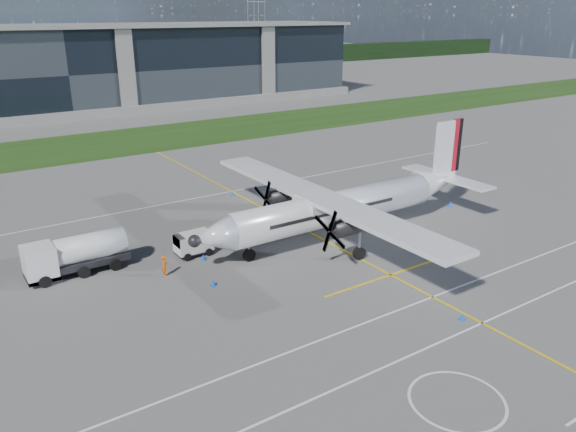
{
  "coord_description": "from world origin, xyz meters",
  "views": [
    {
      "loc": [
        -23.45,
        -32.19,
        17.89
      ],
      "look_at": [
        -0.56,
        1.98,
        2.83
      ],
      "focal_mm": 35.0,
      "sensor_mm": 36.0,
      "label": 1
    }
  ],
  "objects_px": {
    "turboprop_aircraft": "(345,187)",
    "fuel_tanker_truck": "(69,257)",
    "safety_cone_tail": "(450,204)",
    "pylon_east": "(256,20)",
    "ground_crew_person": "(164,264)",
    "safety_cone_stbdwing": "(232,194)",
    "safety_cone_portwing": "(463,316)",
    "baggage_tug": "(193,244)",
    "safety_cone_nose_port": "(213,282)",
    "safety_cone_nose_stbd": "(203,257)"
  },
  "relations": [
    {
      "from": "turboprop_aircraft",
      "to": "fuel_tanker_truck",
      "type": "height_order",
      "value": "turboprop_aircraft"
    },
    {
      "from": "safety_cone_tail",
      "to": "turboprop_aircraft",
      "type": "bearing_deg",
      "value": -179.73
    },
    {
      "from": "pylon_east",
      "to": "ground_crew_person",
      "type": "relative_size",
      "value": 16.73
    },
    {
      "from": "safety_cone_stbdwing",
      "to": "safety_cone_portwing",
      "type": "distance_m",
      "value": 29.62
    },
    {
      "from": "baggage_tug",
      "to": "safety_cone_portwing",
      "type": "height_order",
      "value": "baggage_tug"
    },
    {
      "from": "safety_cone_nose_port",
      "to": "safety_cone_tail",
      "type": "relative_size",
      "value": 1.0
    },
    {
      "from": "fuel_tanker_truck",
      "to": "turboprop_aircraft",
      "type": "bearing_deg",
      "value": -13.7
    },
    {
      "from": "safety_cone_nose_port",
      "to": "safety_cone_tail",
      "type": "distance_m",
      "value": 26.76
    },
    {
      "from": "ground_crew_person",
      "to": "safety_cone_portwing",
      "type": "relative_size",
      "value": 3.59
    },
    {
      "from": "turboprop_aircraft",
      "to": "baggage_tug",
      "type": "relative_size",
      "value": 9.62
    },
    {
      "from": "baggage_tug",
      "to": "safety_cone_nose_port",
      "type": "bearing_deg",
      "value": -101.35
    },
    {
      "from": "turboprop_aircraft",
      "to": "baggage_tug",
      "type": "bearing_deg",
      "value": 164.3
    },
    {
      "from": "safety_cone_stbdwing",
      "to": "turboprop_aircraft",
      "type": "bearing_deg",
      "value": -80.05
    },
    {
      "from": "ground_crew_person",
      "to": "safety_cone_portwing",
      "type": "xyz_separation_m",
      "value": [
        12.9,
        -15.94,
        -0.65
      ]
    },
    {
      "from": "pylon_east",
      "to": "safety_cone_stbdwing",
      "type": "height_order",
      "value": "pylon_east"
    },
    {
      "from": "turboprop_aircraft",
      "to": "safety_cone_portwing",
      "type": "bearing_deg",
      "value": -99.96
    },
    {
      "from": "safety_cone_nose_port",
      "to": "safety_cone_stbdwing",
      "type": "bearing_deg",
      "value": 57.74
    },
    {
      "from": "pylon_east",
      "to": "turboprop_aircraft",
      "type": "relative_size",
      "value": 1.05
    },
    {
      "from": "safety_cone_tail",
      "to": "safety_cone_portwing",
      "type": "height_order",
      "value": "same"
    },
    {
      "from": "pylon_east",
      "to": "safety_cone_portwing",
      "type": "bearing_deg",
      "value": -116.88
    },
    {
      "from": "safety_cone_stbdwing",
      "to": "safety_cone_nose_stbd",
      "type": "bearing_deg",
      "value": -126.53
    },
    {
      "from": "turboprop_aircraft",
      "to": "baggage_tug",
      "type": "height_order",
      "value": "turboprop_aircraft"
    },
    {
      "from": "fuel_tanker_truck",
      "to": "safety_cone_tail",
      "type": "bearing_deg",
      "value": -8.38
    },
    {
      "from": "turboprop_aircraft",
      "to": "safety_cone_tail",
      "type": "relative_size",
      "value": 57.21
    },
    {
      "from": "pylon_east",
      "to": "ground_crew_person",
      "type": "distance_m",
      "value": 175.96
    },
    {
      "from": "safety_cone_nose_stbd",
      "to": "safety_cone_portwing",
      "type": "distance_m",
      "value": 19.35
    },
    {
      "from": "safety_cone_nose_port",
      "to": "safety_cone_tail",
      "type": "height_order",
      "value": "same"
    },
    {
      "from": "baggage_tug",
      "to": "safety_cone_portwing",
      "type": "bearing_deg",
      "value": -62.25
    },
    {
      "from": "turboprop_aircraft",
      "to": "safety_cone_tail",
      "type": "xyz_separation_m",
      "value": [
        13.37,
        0.06,
        -4.04
      ]
    },
    {
      "from": "ground_crew_person",
      "to": "safety_cone_nose_stbd",
      "type": "relative_size",
      "value": 3.59
    },
    {
      "from": "pylon_east",
      "to": "safety_cone_portwing",
      "type": "height_order",
      "value": "pylon_east"
    },
    {
      "from": "pylon_east",
      "to": "safety_cone_tail",
      "type": "bearing_deg",
      "value": -114.23
    },
    {
      "from": "safety_cone_tail",
      "to": "safety_cone_stbdwing",
      "type": "bearing_deg",
      "value": 137.27
    },
    {
      "from": "turboprop_aircraft",
      "to": "pylon_east",
      "type": "bearing_deg",
      "value": 61.63
    },
    {
      "from": "turboprop_aircraft",
      "to": "safety_cone_stbdwing",
      "type": "height_order",
      "value": "turboprop_aircraft"
    },
    {
      "from": "ground_crew_person",
      "to": "pylon_east",
      "type": "bearing_deg",
      "value": -3.07
    },
    {
      "from": "pylon_east",
      "to": "safety_cone_nose_port",
      "type": "distance_m",
      "value": 177.61
    },
    {
      "from": "safety_cone_stbdwing",
      "to": "safety_cone_nose_stbd",
      "type": "distance_m",
      "value": 15.83
    },
    {
      "from": "safety_cone_stbdwing",
      "to": "safety_cone_nose_stbd",
      "type": "relative_size",
      "value": 1.0
    },
    {
      "from": "ground_crew_person",
      "to": "safety_cone_nose_stbd",
      "type": "distance_m",
      "value": 3.66
    },
    {
      "from": "safety_cone_portwing",
      "to": "ground_crew_person",
      "type": "bearing_deg",
      "value": 128.98
    },
    {
      "from": "safety_cone_tail",
      "to": "safety_cone_portwing",
      "type": "bearing_deg",
      "value": -137.04
    },
    {
      "from": "pylon_east",
      "to": "safety_cone_nose_stbd",
      "type": "xyz_separation_m",
      "value": [
        -92.07,
        -146.13,
        -14.75
      ]
    },
    {
      "from": "pylon_east",
      "to": "safety_cone_nose_stbd",
      "type": "relative_size",
      "value": 60.0
    },
    {
      "from": "safety_cone_tail",
      "to": "baggage_tug",
      "type": "bearing_deg",
      "value": 172.51
    },
    {
      "from": "safety_cone_nose_stbd",
      "to": "safety_cone_portwing",
      "type": "height_order",
      "value": "same"
    },
    {
      "from": "pylon_east",
      "to": "fuel_tanker_truck",
      "type": "bearing_deg",
      "value": -125.24
    },
    {
      "from": "safety_cone_nose_stbd",
      "to": "safety_cone_portwing",
      "type": "bearing_deg",
      "value": -60.86
    },
    {
      "from": "safety_cone_nose_stbd",
      "to": "fuel_tanker_truck",
      "type": "bearing_deg",
      "value": 161.42
    },
    {
      "from": "turboprop_aircraft",
      "to": "ground_crew_person",
      "type": "bearing_deg",
      "value": 175.81
    }
  ]
}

